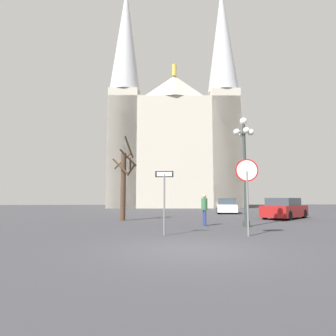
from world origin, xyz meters
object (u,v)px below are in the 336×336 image
stop_sign (247,181)px  parked_car_near_red (284,209)px  cathedral (174,140)px  pedestrian_walking (204,207)px  one_way_arrow_sign (164,194)px  bare_tree (124,181)px  parked_car_far_white (226,206)px  street_lamp (244,155)px

stop_sign → parked_car_near_red: stop_sign is taller
cathedral → pedestrian_walking: bearing=-93.3°
cathedral → one_way_arrow_sign: (-4.25, -36.02, -9.71)m
bare_tree → parked_car_far_white: 12.99m
one_way_arrow_sign → pedestrian_walking: (2.40, 3.79, -0.58)m
street_lamp → parked_car_far_white: (2.98, 13.51, -3.00)m
bare_tree → parked_car_far_white: bearing=42.7°
bare_tree → cathedral: bearing=77.3°
one_way_arrow_sign → parked_car_near_red: one_way_arrow_sign is taller
stop_sign → parked_car_near_red: bearing=56.2°
parked_car_far_white → street_lamp: bearing=-102.4°
stop_sign → pedestrian_walking: stop_sign is taller
cathedral → parked_car_near_red: cathedral is taller
street_lamp → bare_tree: (-6.47, 4.79, -1.13)m
street_lamp → parked_car_far_white: 14.15m
bare_tree → pedestrian_walking: bearing=-42.4°
one_way_arrow_sign → bare_tree: bare_tree is taller
bare_tree → parked_car_far_white: bare_tree is taller
stop_sign → bare_tree: bare_tree is taller
cathedral → parked_car_near_red: size_ratio=8.32×
cathedral → street_lamp: size_ratio=6.61×
bare_tree → parked_car_far_white: (9.45, 8.72, -1.86)m
parked_car_far_white → pedestrian_walking: size_ratio=2.94×
stop_sign → street_lamp: (1.22, 3.53, 1.57)m
parked_car_near_red → cathedral: bearing=100.3°
one_way_arrow_sign → pedestrian_walking: bearing=57.7°
cathedral → pedestrian_walking: cathedral is taller
one_way_arrow_sign → parked_car_far_white: 18.19m
street_lamp → bare_tree: bearing=143.5°
bare_tree → one_way_arrow_sign: bearing=-75.2°
parked_car_near_red → parked_car_far_white: bearing=103.1°
stop_sign → parked_car_far_white: stop_sign is taller
cathedral → parked_car_far_white: (3.12, -19.41, -10.62)m
stop_sign → bare_tree: 9.85m
pedestrian_walking → one_way_arrow_sign: bearing=-122.3°
parked_car_near_red → parked_car_far_white: 8.20m
street_lamp → pedestrian_walking: size_ratio=3.40×
street_lamp → parked_car_far_white: size_ratio=1.15×
pedestrian_walking → stop_sign: bearing=-79.6°
one_way_arrow_sign → pedestrian_walking: 4.52m
one_way_arrow_sign → parked_car_far_white: (7.37, 16.60, -0.91)m
parked_car_near_red → parked_car_far_white: parked_car_near_red is taller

